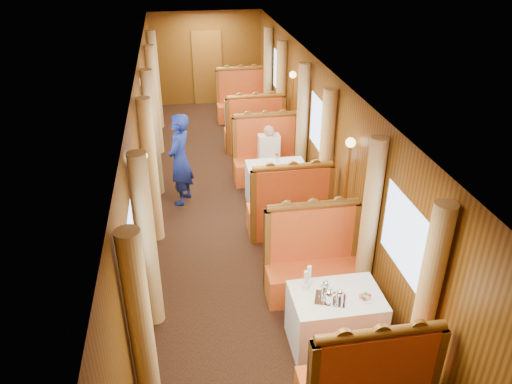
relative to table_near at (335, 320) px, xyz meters
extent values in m
cube|color=brown|center=(-0.75, 9.47, 0.62)|extent=(0.80, 0.04, 2.00)
cube|color=white|center=(0.00, 0.00, 0.00)|extent=(1.05, 0.72, 0.75)
cube|color=red|center=(0.00, -1.17, 0.48)|extent=(1.30, 0.12, 0.80)
cylinder|color=brown|center=(0.00, -1.17, 0.92)|extent=(1.23, 0.10, 0.10)
cube|color=red|center=(0.00, 0.95, -0.15)|extent=(1.30, 0.55, 0.45)
cube|color=red|center=(0.00, 1.17, 0.48)|extent=(1.30, 0.12, 0.80)
cylinder|color=brown|center=(0.00, 1.17, 0.92)|extent=(1.23, 0.10, 0.10)
cube|color=white|center=(0.00, 3.50, 0.00)|extent=(1.05, 0.72, 0.75)
cube|color=red|center=(0.00, 2.55, -0.15)|extent=(1.30, 0.55, 0.45)
cube|color=red|center=(0.00, 2.33, 0.48)|extent=(1.30, 0.12, 0.80)
cylinder|color=brown|center=(0.00, 2.33, 0.92)|extent=(1.23, 0.10, 0.10)
cube|color=red|center=(0.00, 4.45, -0.15)|extent=(1.30, 0.55, 0.45)
cube|color=red|center=(0.00, 4.67, 0.48)|extent=(1.30, 0.12, 0.80)
cylinder|color=brown|center=(0.00, 4.67, 0.92)|extent=(1.23, 0.10, 0.10)
cube|color=white|center=(0.00, 7.00, 0.00)|extent=(1.05, 0.72, 0.75)
cube|color=red|center=(0.00, 6.05, -0.15)|extent=(1.30, 0.55, 0.45)
cube|color=red|center=(0.00, 5.83, 0.48)|extent=(1.30, 0.12, 0.80)
cylinder|color=brown|center=(0.00, 5.83, 0.92)|extent=(1.23, 0.10, 0.10)
cube|color=red|center=(0.00, 7.95, -0.15)|extent=(1.30, 0.55, 0.45)
cube|color=red|center=(0.00, 8.16, 0.48)|extent=(1.30, 0.12, 0.80)
cylinder|color=brown|center=(0.00, 8.16, 0.92)|extent=(1.23, 0.10, 0.10)
cube|color=silver|center=(-0.10, -0.06, 0.38)|extent=(0.41, 0.36, 0.01)
cylinder|color=white|center=(0.29, -0.10, 0.38)|extent=(0.20, 0.20, 0.01)
cylinder|color=white|center=(-0.34, 0.16, 0.42)|extent=(0.08, 0.08, 0.08)
cylinder|color=white|center=(-0.34, 0.16, 0.55)|extent=(0.05, 0.05, 0.18)
cylinder|color=white|center=(-0.28, 0.24, 0.42)|extent=(0.08, 0.08, 0.08)
cylinder|color=white|center=(-0.28, 0.24, 0.55)|extent=(0.05, 0.05, 0.18)
cylinder|color=silver|center=(0.00, 3.49, 0.45)|extent=(0.06, 0.06, 0.14)
cylinder|color=silver|center=(0.00, 6.99, 0.45)|extent=(0.06, 0.06, 0.14)
cylinder|color=tan|center=(-2.13, -0.78, 0.80)|extent=(0.22, 0.22, 2.35)
cylinder|color=tan|center=(-2.13, 0.78, 0.80)|extent=(0.22, 0.22, 2.35)
cylinder|color=tan|center=(0.63, -0.78, 0.80)|extent=(0.22, 0.22, 2.35)
cylinder|color=tan|center=(0.63, 0.78, 0.80)|extent=(0.22, 0.22, 2.35)
cylinder|color=tan|center=(-2.13, 2.72, 0.80)|extent=(0.22, 0.22, 2.35)
cylinder|color=tan|center=(-2.13, 4.28, 0.80)|extent=(0.22, 0.22, 2.35)
cylinder|color=tan|center=(0.63, 2.72, 0.80)|extent=(0.22, 0.22, 2.35)
cylinder|color=tan|center=(0.63, 4.28, 0.80)|extent=(0.22, 0.22, 2.35)
cylinder|color=tan|center=(-2.13, 6.22, 0.80)|extent=(0.22, 0.22, 2.35)
cylinder|color=tan|center=(-2.13, 7.78, 0.80)|extent=(0.22, 0.22, 2.35)
cylinder|color=tan|center=(0.63, 6.22, 0.80)|extent=(0.22, 0.22, 2.35)
cylinder|color=tan|center=(0.63, 7.78, 0.80)|extent=(0.22, 0.22, 2.35)
cylinder|color=#BF8C3F|center=(-2.15, 1.75, 0.55)|extent=(0.04, 0.04, 1.85)
sphere|color=#FFD18C|center=(-2.15, 1.75, 1.50)|extent=(0.14, 0.14, 0.14)
cylinder|color=#BF8C3F|center=(0.65, 1.75, 0.55)|extent=(0.04, 0.04, 1.85)
sphere|color=#FFD18C|center=(0.65, 1.75, 1.50)|extent=(0.14, 0.14, 0.14)
cylinder|color=#BF8C3F|center=(-2.15, 5.25, 0.55)|extent=(0.04, 0.04, 1.85)
sphere|color=#FFD18C|center=(-2.15, 5.25, 1.50)|extent=(0.14, 0.14, 0.14)
cylinder|color=#BF8C3F|center=(0.65, 5.25, 0.55)|extent=(0.04, 0.04, 1.85)
sphere|color=#FFD18C|center=(0.65, 5.25, 1.50)|extent=(0.14, 0.14, 0.14)
imported|color=navy|center=(-1.68, 3.85, 0.47)|extent=(0.62, 0.72, 1.68)
cube|color=beige|center=(0.00, 4.29, 0.38)|extent=(0.40, 0.24, 0.55)
sphere|color=tan|center=(0.00, 4.29, 0.74)|extent=(0.20, 0.20, 0.20)
cube|color=beige|center=(0.00, 4.12, 0.15)|extent=(0.36, 0.30, 0.14)
camera|label=1|loc=(-1.65, -4.27, 4.15)|focal=35.00mm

